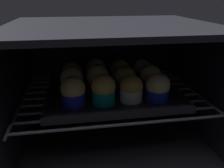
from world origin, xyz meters
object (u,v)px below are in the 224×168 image
at_px(muffin_row1_col3, 150,77).
at_px(muffin_row1_col0, 72,81).
at_px(muffin_row2_col2, 120,71).
at_px(muffin_row0_col2, 131,89).
at_px(muffin_row0_col3, 158,88).
at_px(muffin_row1_col2, 125,79).
at_px(muffin_row2_col0, 72,74).
at_px(baking_tray, 112,92).
at_px(muffin_row0_col0, 73,92).
at_px(muffin_row2_col3, 142,71).
at_px(muffin_row2_col1, 96,71).
at_px(muffin_row0_col1, 104,90).
at_px(muffin_row1_col1, 98,79).

bearing_deg(muffin_row1_col3, muffin_row1_col0, -179.69).
bearing_deg(muffin_row1_col0, muffin_row2_col2, 27.08).
height_order(muffin_row0_col2, muffin_row0_col3, muffin_row0_col3).
height_order(muffin_row1_col2, muffin_row2_col0, muffin_row1_col2).
height_order(baking_tray, muffin_row1_col3, muffin_row1_col3).
height_order(muffin_row0_col0, muffin_row2_col3, muffin_row0_col0).
distance_m(muffin_row0_col3, muffin_row1_col0, 0.25).
height_order(muffin_row0_col0, muffin_row2_col1, muffin_row2_col1).
bearing_deg(baking_tray, muffin_row2_col3, 34.10).
bearing_deg(muffin_row2_col2, muffin_row1_col0, -152.92).
bearing_deg(muffin_row2_col2, muffin_row0_col3, -65.95).
bearing_deg(muffin_row2_col0, muffin_row1_col0, -90.66).
xyz_separation_m(muffin_row1_col0, muffin_row2_col0, (0.00, 0.08, -0.00)).
height_order(muffin_row0_col1, muffin_row1_col3, same).
xyz_separation_m(muffin_row2_col1, muffin_row2_col3, (0.16, -0.00, -0.01)).
distance_m(muffin_row0_col2, muffin_row2_col3, 0.17).
xyz_separation_m(muffin_row0_col1, muffin_row1_col0, (-0.08, 0.08, 0.00)).
bearing_deg(muffin_row2_col0, muffin_row0_col2, -43.43).
relative_size(muffin_row0_col0, muffin_row2_col0, 1.03).
bearing_deg(muffin_row1_col3, muffin_row2_col3, 92.70).
relative_size(muffin_row0_col0, muffin_row1_col3, 0.96).
xyz_separation_m(muffin_row0_col0, muffin_row1_col3, (0.24, 0.08, -0.00)).
bearing_deg(muffin_row1_col0, muffin_row1_col1, 0.05).
distance_m(muffin_row1_col2, muffin_row2_col2, 0.09).
height_order(muffin_row0_col3, muffin_row2_col0, same).
distance_m(muffin_row1_col2, muffin_row2_col3, 0.11).
xyz_separation_m(baking_tray, muffin_row2_col1, (-0.04, 0.08, 0.05)).
distance_m(muffin_row0_col0, muffin_row1_col2, 0.17).
xyz_separation_m(muffin_row1_col0, muffin_row1_col2, (0.16, -0.00, -0.00)).
bearing_deg(muffin_row1_col0, muffin_row2_col0, 89.34).
bearing_deg(muffin_row2_col3, muffin_row1_col2, -133.04).
relative_size(muffin_row0_col0, muffin_row1_col0, 0.96).
distance_m(muffin_row0_col1, muffin_row2_col1, 0.16).
xyz_separation_m(muffin_row0_col2, muffin_row1_col3, (0.08, 0.08, 0.00)).
xyz_separation_m(muffin_row0_col0, muffin_row2_col3, (0.24, 0.16, -0.00)).
height_order(baking_tray, muffin_row0_col2, muffin_row0_col2).
distance_m(muffin_row0_col0, muffin_row2_col2, 0.23).
distance_m(baking_tray, muffin_row0_col3, 0.15).
height_order(muffin_row0_col0, muffin_row1_col0, muffin_row1_col0).
height_order(baking_tray, muffin_row1_col1, muffin_row1_col1).
xyz_separation_m(muffin_row0_col1, muffin_row1_col3, (0.16, 0.08, -0.00)).
relative_size(muffin_row0_col0, muffin_row1_col1, 0.91).
distance_m(baking_tray, muffin_row0_col2, 0.10).
relative_size(muffin_row1_col3, muffin_row2_col0, 1.06).
relative_size(muffin_row0_col1, muffin_row2_col0, 1.06).
relative_size(muffin_row0_col0, muffin_row0_col1, 0.97).
relative_size(muffin_row0_col1, muffin_row2_col1, 1.00).
distance_m(muffin_row1_col0, muffin_row2_col1, 0.11).
distance_m(baking_tray, muffin_row1_col0, 0.13).
bearing_deg(muffin_row2_col1, muffin_row1_col2, -46.52).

